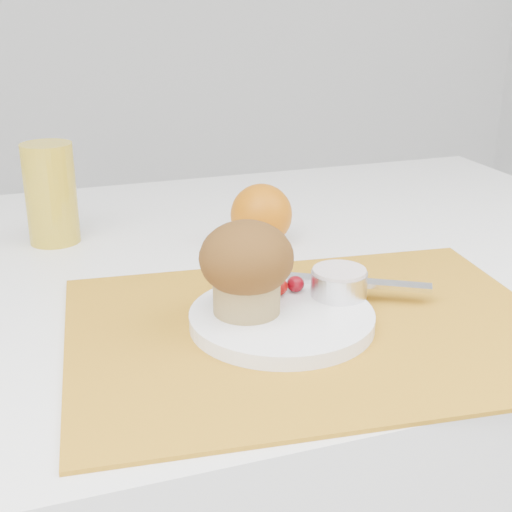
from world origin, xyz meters
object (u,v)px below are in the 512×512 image
object	(u,v)px
juice_glass	(51,194)
muffin	(246,265)
table	(237,497)
orange	(261,215)
plate	(282,318)

from	to	relation	value
juice_glass	muffin	world-z (taller)	juice_glass
table	orange	bearing A→B (deg)	38.02
table	muffin	xyz separation A→B (m)	(-0.05, -0.19, 0.44)
table	plate	distance (m)	0.44
juice_glass	table	bearing A→B (deg)	-33.02
table	orange	size ratio (longest dim) A/B	14.65
orange	juice_glass	distance (m)	0.28
table	juice_glass	distance (m)	0.51
table	plate	size ratio (longest dim) A/B	6.45
muffin	orange	bearing A→B (deg)	67.41
table	orange	xyz separation A→B (m)	(0.05, 0.04, 0.42)
table	muffin	bearing A→B (deg)	-103.72
table	orange	world-z (taller)	orange
table	plate	xyz separation A→B (m)	(-0.01, -0.21, 0.39)
plate	table	bearing A→B (deg)	85.99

